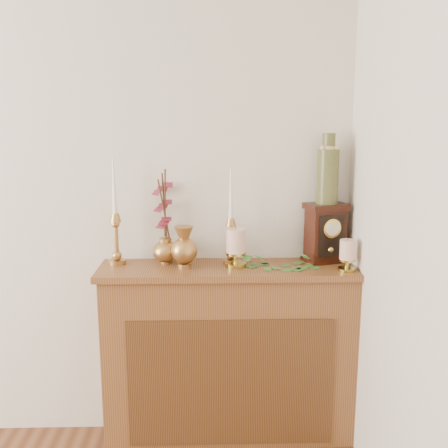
{
  "coord_description": "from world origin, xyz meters",
  "views": [
    {
      "loc": [
        1.31,
        -0.3,
        1.62
      ],
      "look_at": [
        1.37,
        2.05,
        1.15
      ],
      "focal_mm": 42.0,
      "sensor_mm": 36.0,
      "label": 1
    }
  ],
  "objects_px": {
    "candlestick_center": "(231,233)",
    "bud_vase": "(184,248)",
    "mantel_clock": "(325,233)",
    "ceramic_vase": "(328,172)",
    "ginger_jar": "(164,220)",
    "candlestick_left": "(116,230)"
  },
  "relations": [
    {
      "from": "candlestick_center",
      "to": "bud_vase",
      "type": "relative_size",
      "value": 2.28
    },
    {
      "from": "candlestick_center",
      "to": "mantel_clock",
      "type": "height_order",
      "value": "candlestick_center"
    },
    {
      "from": "ceramic_vase",
      "to": "bud_vase",
      "type": "bearing_deg",
      "value": -171.52
    },
    {
      "from": "candlestick_center",
      "to": "ginger_jar",
      "type": "bearing_deg",
      "value": 172.74
    },
    {
      "from": "candlestick_center",
      "to": "ginger_jar",
      "type": "distance_m",
      "value": 0.33
    },
    {
      "from": "candlestick_left",
      "to": "candlestick_center",
      "type": "xyz_separation_m",
      "value": [
        0.55,
        0.0,
        -0.02
      ]
    },
    {
      "from": "candlestick_center",
      "to": "mantel_clock",
      "type": "distance_m",
      "value": 0.46
    },
    {
      "from": "candlestick_left",
      "to": "bud_vase",
      "type": "bearing_deg",
      "value": -13.41
    },
    {
      "from": "mantel_clock",
      "to": "candlestick_left",
      "type": "bearing_deg",
      "value": 164.36
    },
    {
      "from": "candlestick_left",
      "to": "ceramic_vase",
      "type": "xyz_separation_m",
      "value": [
        1.01,
        0.02,
        0.27
      ]
    },
    {
      "from": "candlestick_left",
      "to": "ginger_jar",
      "type": "height_order",
      "value": "candlestick_left"
    },
    {
      "from": "candlestick_left",
      "to": "bud_vase",
      "type": "relative_size",
      "value": 2.55
    },
    {
      "from": "candlestick_center",
      "to": "mantel_clock",
      "type": "relative_size",
      "value": 1.58
    },
    {
      "from": "candlestick_center",
      "to": "ceramic_vase",
      "type": "xyz_separation_m",
      "value": [
        0.46,
        0.02,
        0.29
      ]
    },
    {
      "from": "candlestick_center",
      "to": "ceramic_vase",
      "type": "distance_m",
      "value": 0.55
    },
    {
      "from": "mantel_clock",
      "to": "ceramic_vase",
      "type": "xyz_separation_m",
      "value": [
        -0.0,
        0.0,
        0.3
      ]
    },
    {
      "from": "ginger_jar",
      "to": "ceramic_vase",
      "type": "xyz_separation_m",
      "value": [
        0.79,
        -0.02,
        0.23
      ]
    },
    {
      "from": "candlestick_left",
      "to": "mantel_clock",
      "type": "height_order",
      "value": "candlestick_left"
    },
    {
      "from": "ginger_jar",
      "to": "ceramic_vase",
      "type": "distance_m",
      "value": 0.82
    },
    {
      "from": "mantel_clock",
      "to": "ceramic_vase",
      "type": "height_order",
      "value": "ceramic_vase"
    },
    {
      "from": "candlestick_left",
      "to": "bud_vase",
      "type": "xyz_separation_m",
      "value": [
        0.33,
        -0.08,
        -0.07
      ]
    },
    {
      "from": "candlestick_center",
      "to": "ceramic_vase",
      "type": "bearing_deg",
      "value": 2.53
    }
  ]
}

